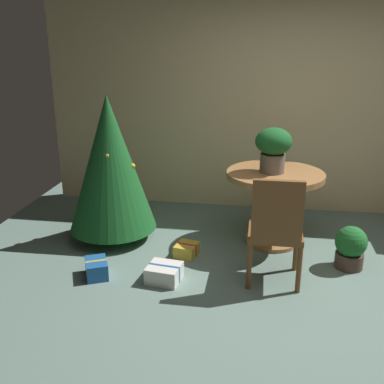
% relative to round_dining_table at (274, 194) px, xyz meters
% --- Properties ---
extents(ground_plane, '(6.60, 6.60, 0.00)m').
position_rel_round_dining_table_xyz_m(ground_plane, '(0.21, -1.10, -0.53)').
color(ground_plane, slate).
extents(back_wall_panel, '(6.00, 0.10, 2.60)m').
position_rel_round_dining_table_xyz_m(back_wall_panel, '(0.21, 1.10, 0.77)').
color(back_wall_panel, beige).
rests_on(back_wall_panel, ground_plane).
extents(round_dining_table, '(0.98, 0.98, 0.77)m').
position_rel_round_dining_table_xyz_m(round_dining_table, '(0.00, 0.00, 0.00)').
color(round_dining_table, '#9E6B3D').
rests_on(round_dining_table, ground_plane).
extents(flower_vase, '(0.36, 0.36, 0.45)m').
position_rel_round_dining_table_xyz_m(flower_vase, '(-0.04, -0.01, 0.50)').
color(flower_vase, '#665B51').
rests_on(flower_vase, round_dining_table).
extents(wooden_chair_near, '(0.46, 0.44, 0.98)m').
position_rel_round_dining_table_xyz_m(wooden_chair_near, '(0.00, -0.86, 0.00)').
color(wooden_chair_near, brown).
rests_on(wooden_chair_near, ground_plane).
extents(holiday_tree, '(0.91, 0.91, 1.52)m').
position_rel_round_dining_table_xyz_m(holiday_tree, '(-1.67, -0.13, 0.29)').
color(holiday_tree, brown).
rests_on(holiday_tree, ground_plane).
extents(gift_box_blue, '(0.28, 0.32, 0.15)m').
position_rel_round_dining_table_xyz_m(gift_box_blue, '(-1.56, -0.97, -0.46)').
color(gift_box_blue, '#1E569E').
rests_on(gift_box_blue, ground_plane).
extents(gift_box_cream, '(0.32, 0.30, 0.15)m').
position_rel_round_dining_table_xyz_m(gift_box_cream, '(-0.94, -0.96, -0.46)').
color(gift_box_cream, silver).
rests_on(gift_box_cream, ground_plane).
extents(gift_box_gold, '(0.24, 0.27, 0.12)m').
position_rel_round_dining_table_xyz_m(gift_box_gold, '(-0.83, -0.44, -0.48)').
color(gift_box_gold, gold).
rests_on(gift_box_gold, ground_plane).
extents(potted_plant, '(0.29, 0.29, 0.41)m').
position_rel_round_dining_table_xyz_m(potted_plant, '(0.71, -0.45, -0.33)').
color(potted_plant, '#4C382D').
rests_on(potted_plant, ground_plane).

